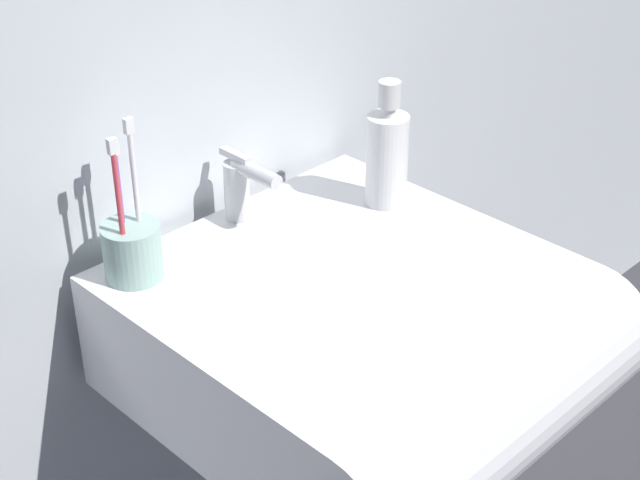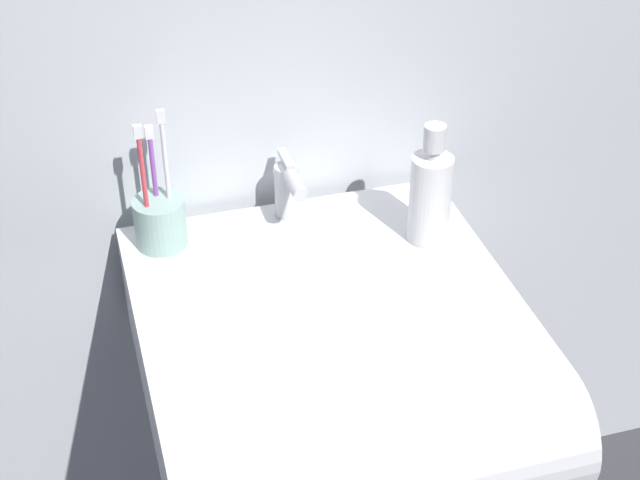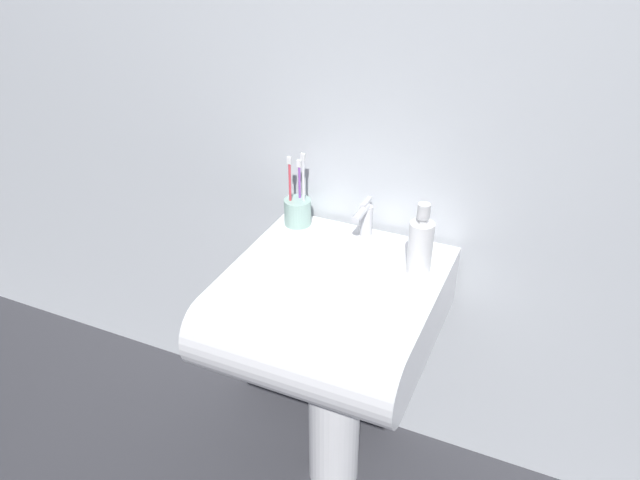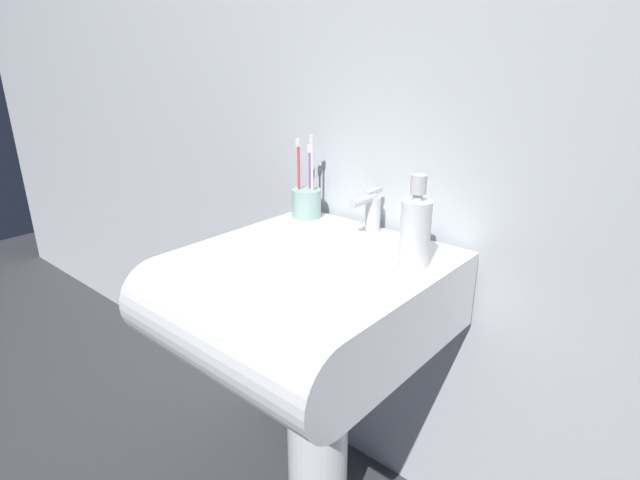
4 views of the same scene
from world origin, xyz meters
The scene contains 4 objects.
sink_basin centered at (0.00, -0.06, 0.68)m, with size 0.52×0.57×0.18m.
faucet centered at (0.00, 0.20, 0.82)m, with size 0.04×0.11×0.11m.
toothbrush_cup centered at (-0.20, 0.18, 0.81)m, with size 0.08×0.08×0.22m.
soap_bottle centered at (0.19, 0.09, 0.84)m, with size 0.06×0.06×0.19m.
Camera 1 is at (-0.79, -0.76, 1.47)m, focal length 55.00 mm.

